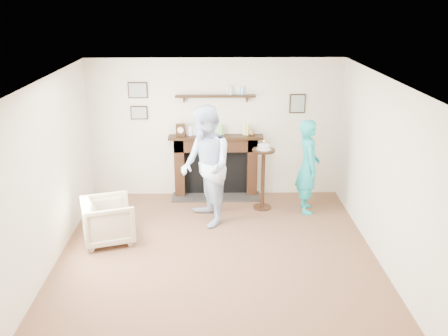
{
  "coord_description": "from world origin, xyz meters",
  "views": [
    {
      "loc": [
        -0.05,
        -6.17,
        3.52
      ],
      "look_at": [
        0.11,
        0.9,
        1.06
      ],
      "focal_mm": 40.0,
      "sensor_mm": 36.0,
      "label": 1
    }
  ],
  "objects_px": {
    "man": "(207,222)",
    "pedestal_table": "(263,167)",
    "armchair": "(110,240)",
    "woman": "(305,210)"
  },
  "relations": [
    {
      "from": "man",
      "to": "pedestal_table",
      "type": "height_order",
      "value": "pedestal_table"
    },
    {
      "from": "man",
      "to": "armchair",
      "type": "bearing_deg",
      "value": -86.63
    },
    {
      "from": "armchair",
      "to": "man",
      "type": "xyz_separation_m",
      "value": [
        1.46,
        0.61,
        0.0
      ]
    },
    {
      "from": "woman",
      "to": "pedestal_table",
      "type": "xyz_separation_m",
      "value": [
        -0.74,
        0.12,
        0.75
      ]
    },
    {
      "from": "woman",
      "to": "armchair",
      "type": "bearing_deg",
      "value": 108.86
    },
    {
      "from": "armchair",
      "to": "pedestal_table",
      "type": "xyz_separation_m",
      "value": [
        2.42,
        1.17,
        0.75
      ]
    },
    {
      "from": "man",
      "to": "woman",
      "type": "relative_size",
      "value": 1.2
    },
    {
      "from": "armchair",
      "to": "woman",
      "type": "distance_m",
      "value": 3.33
    },
    {
      "from": "armchair",
      "to": "woman",
      "type": "bearing_deg",
      "value": -89.33
    },
    {
      "from": "armchair",
      "to": "pedestal_table",
      "type": "bearing_deg",
      "value": -81.87
    }
  ]
}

